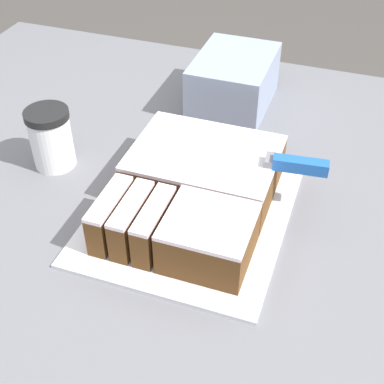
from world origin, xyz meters
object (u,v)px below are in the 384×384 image
at_px(storage_box, 233,81).
at_px(knife, 269,161).
at_px(cake, 195,191).
at_px(coffee_cup, 51,138).
at_px(cake_board, 192,210).

bearing_deg(storage_box, knife, -64.35).
distance_m(cake, storage_box, 0.37).
height_order(cake, coffee_cup, coffee_cup).
bearing_deg(coffee_cup, knife, 2.88).
bearing_deg(storage_box, cake_board, -84.84).
relative_size(cake, knife, 0.97).
xyz_separation_m(cake_board, cake, (0.00, 0.00, 0.04)).
relative_size(cake_board, knife, 1.20).
bearing_deg(cake_board, cake, 52.12).
distance_m(cake_board, cake, 0.04).
height_order(cake_board, coffee_cup, coffee_cup).
relative_size(cake_board, storage_box, 1.84).
xyz_separation_m(knife, coffee_cup, (-0.41, -0.02, -0.03)).
distance_m(coffee_cup, storage_box, 0.42).
bearing_deg(cake, knife, 28.60).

